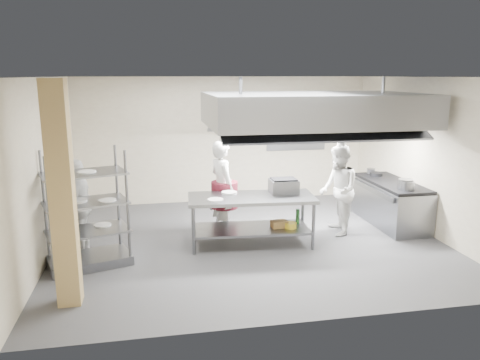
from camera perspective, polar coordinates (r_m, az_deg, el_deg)
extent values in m
plane|color=#3B3B3E|center=(8.81, 1.21, -7.46)|extent=(7.00, 7.00, 0.00)
plane|color=silver|center=(8.27, 1.31, 12.45)|extent=(7.00, 7.00, 0.00)
plane|color=#BFB297|center=(11.33, -1.91, 4.90)|extent=(7.00, 0.00, 7.00)
plane|color=#BFB297|center=(8.42, -22.72, 1.20)|extent=(0.00, 6.00, 6.00)
plane|color=#BFB297|center=(9.76, 21.83, 2.72)|extent=(0.00, 6.00, 6.00)
cube|color=tan|center=(6.49, -20.86, -1.85)|extent=(0.30, 0.30, 3.00)
cube|color=gray|center=(9.04, 8.93, 8.51)|extent=(4.00, 2.50, 0.60)
cube|color=white|center=(8.81, 3.30, 6.44)|extent=(1.60, 0.12, 0.04)
cube|color=white|center=(9.41, 14.07, 6.49)|extent=(1.60, 0.12, 0.04)
cube|color=gray|center=(11.59, 7.07, 4.98)|extent=(1.50, 0.28, 0.04)
cube|color=gray|center=(8.39, 1.40, -2.19)|extent=(2.32, 1.11, 0.06)
cube|color=slate|center=(8.56, 1.38, -5.95)|extent=(2.14, 1.00, 0.04)
cube|color=gray|center=(10.19, 17.84, -2.81)|extent=(0.80, 2.00, 0.84)
cube|color=black|center=(10.08, 18.01, -0.34)|extent=(0.78, 1.96, 0.06)
imported|color=silver|center=(8.98, -2.19, -0.97)|extent=(0.64, 0.78, 1.83)
imported|color=white|center=(9.17, 11.88, -1.22)|extent=(0.78, 0.94, 1.75)
imported|color=white|center=(8.52, -18.99, -3.04)|extent=(0.56, 1.02, 1.65)
cube|color=slate|center=(8.64, 5.34, -0.77)|extent=(0.51, 0.40, 0.25)
cube|color=brown|center=(8.58, 4.80, -5.36)|extent=(0.30, 0.22, 0.12)
cylinder|color=slate|center=(9.51, 19.54, -0.45)|extent=(0.27, 0.27, 0.19)
cylinder|color=silver|center=(7.96, -18.07, -5.73)|extent=(0.28, 0.28, 0.05)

